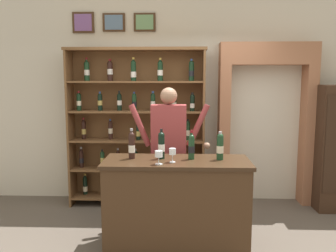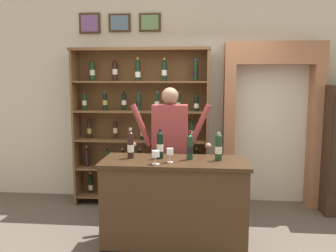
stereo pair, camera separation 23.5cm
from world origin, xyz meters
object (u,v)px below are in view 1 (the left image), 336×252
(tasting_bottle_bianco, at_px, (132,145))
(wine_glass_spare, at_px, (159,155))
(wine_shelf, at_px, (137,123))
(tasting_counter, at_px, (177,204))
(tasting_bottle_chianti, at_px, (220,146))
(wine_glass_left, at_px, (172,152))
(shopkeeper, at_px, (169,141))
(tasting_bottle_grappa, at_px, (191,146))
(tasting_bottle_brunello, at_px, (161,145))

(tasting_bottle_bianco, height_order, wine_glass_spare, tasting_bottle_bianco)
(wine_shelf, bearing_deg, tasting_counter, -66.60)
(tasting_bottle_bianco, distance_m, tasting_bottle_chianti, 0.95)
(tasting_counter, relative_size, wine_glass_left, 10.56)
(tasting_counter, height_order, shopkeeper, shopkeeper)
(wine_shelf, xyz_separation_m, shopkeeper, (0.49, -0.77, -0.12))
(shopkeeper, height_order, tasting_bottle_grappa, shopkeeper)
(tasting_bottle_brunello, bearing_deg, shopkeeper, 83.44)
(shopkeeper, height_order, tasting_bottle_brunello, shopkeeper)
(tasting_bottle_brunello, height_order, tasting_bottle_grappa, tasting_bottle_brunello)
(tasting_bottle_chianti, xyz_separation_m, wine_glass_spare, (-0.64, -0.23, -0.05))
(shopkeeper, xyz_separation_m, wine_glass_left, (0.06, -0.70, 0.01))
(wine_shelf, height_order, tasting_bottle_chianti, wine_shelf)
(wine_glass_spare, bearing_deg, wine_glass_left, 34.55)
(tasting_bottle_grappa, height_order, wine_glass_left, tasting_bottle_grappa)
(shopkeeper, xyz_separation_m, tasting_bottle_brunello, (-0.06, -0.53, 0.06))
(shopkeeper, bearing_deg, wine_glass_spare, -95.33)
(wine_shelf, xyz_separation_m, tasting_bottle_brunello, (0.43, -1.31, -0.07))
(tasting_bottle_bianco, bearing_deg, shopkeeper, 55.09)
(wine_shelf, distance_m, tasting_counter, 1.66)
(tasting_bottle_grappa, distance_m, tasting_bottle_chianti, 0.31)
(tasting_counter, height_order, tasting_bottle_grappa, tasting_bottle_grappa)
(wine_glass_left, bearing_deg, tasting_bottle_grappa, 37.48)
(tasting_bottle_bianco, distance_m, wine_glass_left, 0.47)
(tasting_bottle_grappa, bearing_deg, wine_glass_left, -142.52)
(shopkeeper, xyz_separation_m, tasting_bottle_grappa, (0.26, -0.55, 0.05))
(tasting_bottle_bianco, relative_size, tasting_bottle_brunello, 1.02)
(shopkeeper, bearing_deg, tasting_counter, -80.09)
(tasting_bottle_chianti, height_order, wine_glass_spare, tasting_bottle_chianti)
(tasting_bottle_grappa, relative_size, wine_glass_left, 2.13)
(shopkeeper, xyz_separation_m, tasting_bottle_bianco, (-0.38, -0.55, 0.06))
(tasting_bottle_bianco, bearing_deg, tasting_counter, -6.17)
(tasting_bottle_brunello, bearing_deg, tasting_bottle_bianco, -177.59)
(tasting_bottle_grappa, distance_m, wine_glass_spare, 0.42)
(tasting_bottle_bianco, distance_m, tasting_bottle_grappa, 0.64)
(tasting_bottle_brunello, height_order, wine_glass_left, tasting_bottle_brunello)
(tasting_bottle_grappa, xyz_separation_m, wine_glass_spare, (-0.34, -0.25, -0.04))
(wine_shelf, bearing_deg, tasting_bottle_brunello, -71.87)
(tasting_bottle_brunello, distance_m, tasting_bottle_grappa, 0.32)
(tasting_counter, xyz_separation_m, wine_glass_left, (-0.04, -0.10, 0.60))
(shopkeeper, bearing_deg, tasting_bottle_brunello, -96.56)
(shopkeeper, height_order, wine_glass_left, shopkeeper)
(tasting_bottle_grappa, bearing_deg, wine_glass_spare, -143.68)
(tasting_bottle_bianco, distance_m, tasting_bottle_brunello, 0.32)
(tasting_bottle_bianco, relative_size, tasting_bottle_chianti, 1.09)
(tasting_bottle_brunello, bearing_deg, wine_glass_left, -53.70)
(tasting_bottle_chianti, relative_size, wine_glass_spare, 2.16)
(tasting_bottle_chianti, xyz_separation_m, wine_glass_left, (-0.50, -0.14, -0.04))
(tasting_bottle_grappa, xyz_separation_m, tasting_bottle_chianti, (0.30, -0.02, 0.01))
(tasting_bottle_bianco, bearing_deg, wine_glass_left, -19.22)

